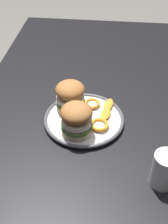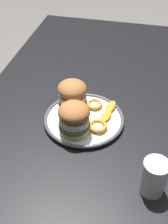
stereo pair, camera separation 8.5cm
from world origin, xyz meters
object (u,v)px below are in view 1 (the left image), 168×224
(dining_table, at_px, (94,127))
(drinking_glass, at_px, (164,172))
(dinner_plate, at_px, (84,119))
(sandwich_half_right, at_px, (70,96))
(sandwich_half_left, at_px, (77,118))

(dining_table, distance_m, drinking_glass, 0.37)
(drinking_glass, bearing_deg, dinner_plate, 46.64)
(dining_table, bearing_deg, drinking_glass, -144.97)
(dinner_plate, bearing_deg, drinking_glass, -133.36)
(dining_table, relative_size, dinner_plate, 5.58)
(sandwich_half_right, relative_size, drinking_glass, 1.01)
(drinking_glass, bearing_deg, sandwich_half_left, 58.10)
(dinner_plate, height_order, drinking_glass, drinking_glass)
(sandwich_half_left, relative_size, sandwich_half_right, 1.15)
(dinner_plate, relative_size, sandwich_half_left, 2.18)
(dinner_plate, xyz_separation_m, sandwich_half_right, (0.04, 0.05, 0.06))
(dining_table, bearing_deg, sandwich_half_left, 160.72)
(sandwich_half_right, xyz_separation_m, drinking_glass, (-0.26, -0.28, -0.02))
(sandwich_half_left, xyz_separation_m, drinking_glass, (-0.15, -0.24, -0.02))
(sandwich_half_left, height_order, drinking_glass, sandwich_half_left)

